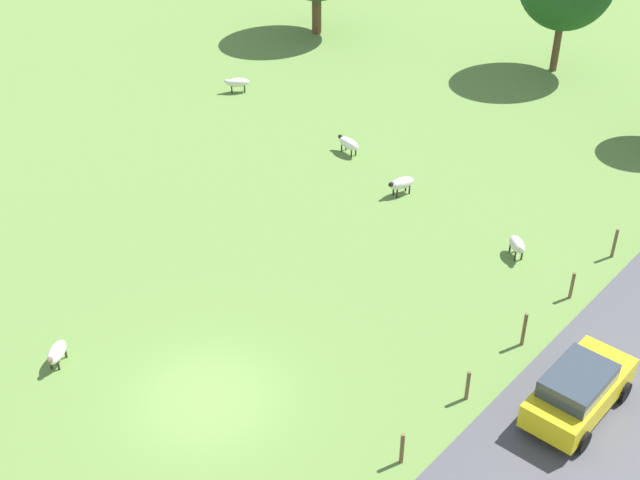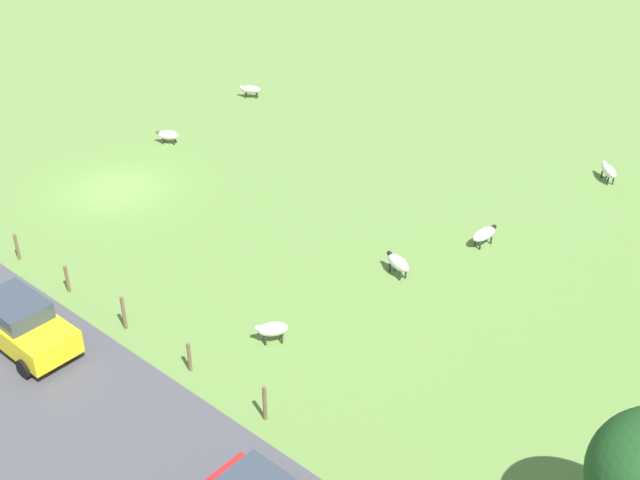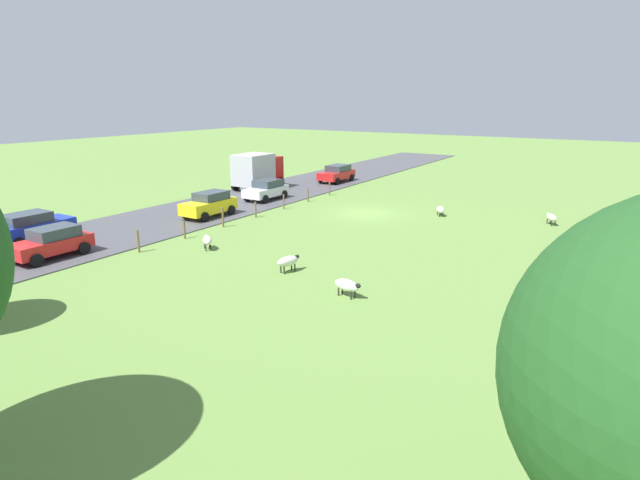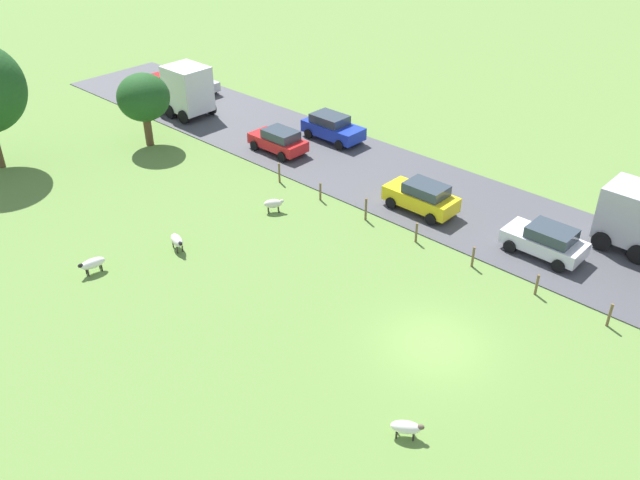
# 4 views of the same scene
# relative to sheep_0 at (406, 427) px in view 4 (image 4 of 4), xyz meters

# --- Properties ---
(ground_plane) EXTENTS (160.00, 160.00, 0.00)m
(ground_plane) POSITION_rel_sheep_0_xyz_m (4.67, 2.03, -0.45)
(ground_plane) COLOR olive
(road_strip) EXTENTS (8.00, 80.00, 0.06)m
(road_strip) POSITION_rel_sheep_0_xyz_m (15.24, 2.03, -0.42)
(road_strip) COLOR #47474C
(road_strip) RESTS_ON ground_plane
(sheep_0) EXTENTS (0.94, 1.14, 0.68)m
(sheep_0) POSITION_rel_sheep_0_xyz_m (0.00, 0.00, 0.00)
(sheep_0) COLOR white
(sheep_0) RESTS_ON ground_plane
(sheep_2) EXTENTS (1.33, 0.65, 0.74)m
(sheep_2) POSITION_rel_sheep_0_xyz_m (-1.90, 16.64, 0.05)
(sheep_2) COLOR white
(sheep_2) RESTS_ON ground_plane
(sheep_4) EXTENTS (0.80, 1.29, 0.77)m
(sheep_4) POSITION_rel_sheep_0_xyz_m (1.98, 15.36, 0.08)
(sheep_4) COLOR silver
(sheep_4) RESTS_ON ground_plane
(sheep_5) EXTENTS (1.07, 0.99, 0.75)m
(sheep_5) POSITION_rel_sheep_0_xyz_m (7.83, 14.63, 0.06)
(sheep_5) COLOR silver
(sheep_5) RESTS_ON ground_plane
(tree_2) EXTENTS (3.33, 3.33, 4.75)m
(tree_2) POSITION_rel_sheep_0_xyz_m (8.59, 27.13, 2.75)
(tree_2) COLOR brown
(tree_2) RESTS_ON ground_plane
(fence_post_0) EXTENTS (0.12, 0.12, 1.13)m
(fence_post_0) POSITION_rel_sheep_0_xyz_m (10.55, -2.63, 0.11)
(fence_post_0) COLOR brown
(fence_post_0) RESTS_ON ground_plane
(fence_post_1) EXTENTS (0.12, 0.12, 1.05)m
(fence_post_1) POSITION_rel_sheep_0_xyz_m (10.55, 0.63, 0.07)
(fence_post_1) COLOR brown
(fence_post_1) RESTS_ON ground_plane
(fence_post_2) EXTENTS (0.12, 0.12, 1.09)m
(fence_post_2) POSITION_rel_sheep_0_xyz_m (10.55, 3.89, 0.09)
(fence_post_2) COLOR brown
(fence_post_2) RESTS_ON ground_plane
(fence_post_3) EXTENTS (0.12, 0.12, 1.08)m
(fence_post_3) POSITION_rel_sheep_0_xyz_m (10.55, 7.16, 0.09)
(fence_post_3) COLOR brown
(fence_post_3) RESTS_ON ground_plane
(fence_post_4) EXTENTS (0.12, 0.12, 1.27)m
(fence_post_4) POSITION_rel_sheep_0_xyz_m (10.55, 10.42, 0.19)
(fence_post_4) COLOR brown
(fence_post_4) RESTS_ON ground_plane
(fence_post_5) EXTENTS (0.12, 0.12, 1.06)m
(fence_post_5) POSITION_rel_sheep_0_xyz_m (10.55, 13.68, 0.08)
(fence_post_5) COLOR brown
(fence_post_5) RESTS_ON ground_plane
(fence_post_6) EXTENTS (0.12, 0.12, 1.21)m
(fence_post_6) POSITION_rel_sheep_0_xyz_m (10.55, 16.95, 0.16)
(fence_post_6) COLOR brown
(fence_post_6) RESTS_ON ground_plane
(truck_0) EXTENTS (2.72, 4.10, 3.59)m
(truck_0) POSITION_rel_sheep_0_xyz_m (13.51, 29.66, 1.47)
(truck_0) COLOR #B21919
(truck_0) RESTS_ON road_strip
(car_0) EXTENTS (2.03, 3.85, 1.55)m
(car_0) POSITION_rel_sheep_0_xyz_m (13.72, 1.85, 0.42)
(car_0) COLOR silver
(car_0) RESTS_ON road_strip
(car_1) EXTENTS (1.93, 4.01, 1.67)m
(car_1) POSITION_rel_sheep_0_xyz_m (13.26, 8.77, 0.47)
(car_1) COLOR yellow
(car_1) RESTS_ON road_strip
(car_3) EXTENTS (2.07, 4.20, 1.66)m
(car_3) POSITION_rel_sheep_0_xyz_m (17.25, 18.79, 0.47)
(car_3) COLOR #1933B2
(car_3) RESTS_ON road_strip
(car_4) EXTENTS (2.20, 4.33, 1.56)m
(car_4) POSITION_rel_sheep_0_xyz_m (16.90, 33.21, 0.42)
(car_4) COLOR #B7B7BC
(car_4) RESTS_ON road_strip
(car_5) EXTENTS (1.95, 3.89, 1.54)m
(car_5) POSITION_rel_sheep_0_xyz_m (13.43, 19.95, 0.41)
(car_5) COLOR red
(car_5) RESTS_ON road_strip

